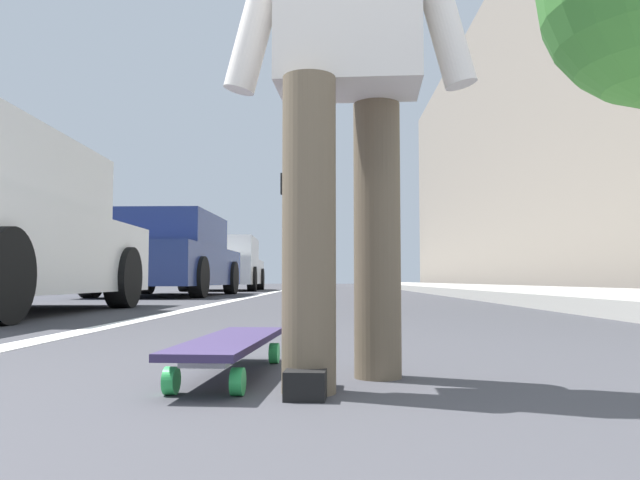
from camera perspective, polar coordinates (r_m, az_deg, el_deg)
The scene contains 9 objects.
ground_plane at distance 10.99m, azimuth 0.74°, elevation -5.24°, with size 80.00×80.00×0.00m, color #38383D.
lane_stripe_white at distance 21.03m, azimuth -2.69°, elevation -4.51°, with size 52.00×0.16×0.01m, color silver.
sidewalk_curb at distance 19.33m, azimuth 12.00°, elevation -4.29°, with size 52.00×3.20×0.14m, color #9E9B93.
building_facade at distance 24.57m, azimuth 17.21°, elevation 9.31°, with size 40.00×1.20×11.53m, color gray.
skateboard at distance 1.89m, azimuth -8.23°, elevation -9.58°, with size 0.85×0.25×0.11m.
skater_person at distance 1.83m, azimuth 2.50°, elevation 17.12°, with size 0.45×0.72×1.64m.
parked_car_mid at distance 11.73m, azimuth -13.80°, elevation -1.48°, with size 4.60×2.07×1.50m.
parked_car_far at distance 17.57m, azimuth -8.76°, elevation -2.31°, with size 4.60×2.12×1.48m.
traffic_light at distance 23.22m, azimuth -3.32°, elevation 2.92°, with size 0.33×0.28×4.31m.
Camera 1 is at (-0.98, -0.07, 0.29)m, focal length 34.61 mm.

